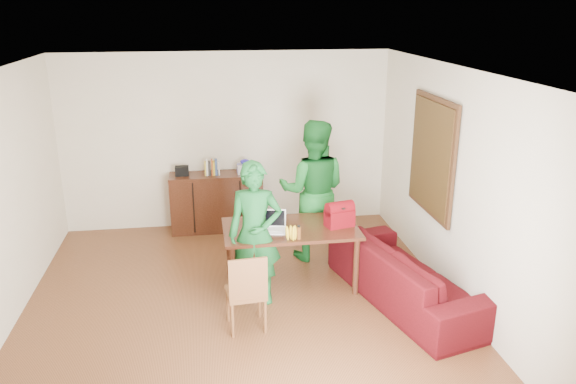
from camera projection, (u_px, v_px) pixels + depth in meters
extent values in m
cube|color=#432410|center=(242.00, 313.00, 6.49)|extent=(5.00, 5.50, 0.10)
cube|color=white|center=(235.00, 67.00, 5.60)|extent=(5.00, 5.50, 0.10)
cube|color=beige|center=(227.00, 140.00, 8.67)|extent=(5.00, 0.10, 2.70)
cube|color=beige|center=(269.00, 349.00, 3.42)|extent=(5.00, 0.10, 2.70)
cube|color=beige|center=(462.00, 188.00, 6.40)|extent=(0.10, 5.50, 2.70)
cube|color=#3F2614|center=(432.00, 156.00, 6.98)|extent=(0.04, 1.28, 1.48)
cube|color=#4F2F17|center=(430.00, 156.00, 6.98)|extent=(0.01, 1.18, 1.36)
cube|color=black|center=(217.00, 202.00, 8.66)|extent=(1.40, 0.45, 0.90)
cube|color=black|center=(182.00, 171.00, 8.42)|extent=(0.20, 0.14, 0.14)
cube|color=#AEACB6|center=(245.00, 168.00, 8.55)|extent=(0.24, 0.22, 0.14)
ellipsoid|color=#2018A1|center=(245.00, 162.00, 8.52)|extent=(0.14, 0.14, 0.07)
cube|color=black|center=(290.00, 229.00, 6.84)|extent=(1.64, 0.93, 0.04)
cylinder|color=black|center=(233.00, 275.00, 6.50)|extent=(0.07, 0.07, 0.73)
cylinder|color=black|center=(356.00, 267.00, 6.71)|extent=(0.07, 0.07, 0.73)
cylinder|color=black|center=(229.00, 249.00, 7.21)|extent=(0.07, 0.07, 0.73)
cylinder|color=black|center=(341.00, 242.00, 7.42)|extent=(0.07, 0.07, 0.73)
cube|color=brown|center=(246.00, 293.00, 6.00)|extent=(0.44, 0.42, 0.05)
cube|color=brown|center=(248.00, 279.00, 5.76)|extent=(0.41, 0.07, 0.46)
imported|color=#135924|center=(255.00, 234.00, 6.42)|extent=(0.67, 0.49, 1.70)
imported|color=#156222|center=(313.00, 191.00, 7.54)|extent=(1.08, 0.93, 1.93)
cube|color=white|center=(272.00, 231.00, 6.70)|extent=(0.35, 0.27, 0.02)
cube|color=black|center=(272.00, 222.00, 6.67)|extent=(0.33, 0.13, 0.20)
cylinder|color=#5E3415|center=(299.00, 232.00, 6.47)|extent=(0.06, 0.06, 0.17)
cube|color=maroon|center=(340.00, 217.00, 6.83)|extent=(0.37, 0.27, 0.25)
imported|color=#3E080C|center=(408.00, 274.00, 6.58)|extent=(1.47, 2.47, 0.67)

